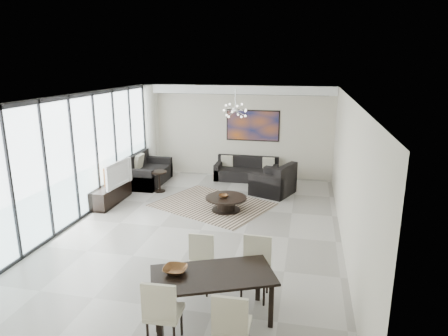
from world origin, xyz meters
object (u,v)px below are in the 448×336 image
(tv_console, at_px, (111,194))
(television, at_px, (115,173))
(sofa_main, at_px, (247,172))
(dining_table, at_px, (213,280))
(coffee_table, at_px, (226,203))

(tv_console, relative_size, television, 1.38)
(sofa_main, height_order, tv_console, sofa_main)
(television, bearing_deg, tv_console, 96.72)
(sofa_main, bearing_deg, dining_table, -85.10)
(dining_table, bearing_deg, television, 130.54)
(television, xyz_separation_m, dining_table, (3.59, -4.20, -0.18))
(coffee_table, bearing_deg, tv_console, -178.75)
(sofa_main, bearing_deg, television, -136.41)
(television, relative_size, dining_table, 0.59)
(coffee_table, xyz_separation_m, dining_table, (0.69, -4.27, 0.43))
(dining_table, bearing_deg, tv_console, 131.79)
(tv_console, height_order, television, television)
(coffee_table, height_order, tv_console, tv_console)
(tv_console, relative_size, dining_table, 0.81)
(tv_console, distance_m, dining_table, 5.65)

